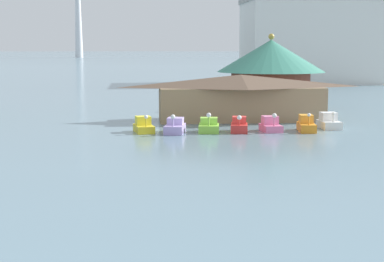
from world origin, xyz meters
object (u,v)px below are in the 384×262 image
(pedal_boat_lavender, at_px, (175,127))
(pedal_boat_red, at_px, (239,126))
(pedal_boat_white, at_px, (329,122))
(pedal_boat_yellow, at_px, (144,126))
(background_building_block, at_px, (311,40))
(pedal_boat_orange, at_px, (306,125))
(boathouse, at_px, (241,96))
(green_roof_pavilion, at_px, (271,69))
(pedal_boat_lime, at_px, (209,126))
(pedal_boat_pink, at_px, (271,125))

(pedal_boat_lavender, height_order, pedal_boat_red, pedal_boat_lavender)
(pedal_boat_white, bearing_deg, pedal_boat_yellow, -89.24)
(pedal_boat_lavender, xyz_separation_m, background_building_block, (31.06, 67.17, 7.90))
(pedal_boat_orange, relative_size, boathouse, 0.18)
(background_building_block, bearing_deg, green_roof_pavilion, -111.31)
(pedal_boat_red, height_order, green_roof_pavilion, green_roof_pavilion)
(pedal_boat_yellow, height_order, pedal_boat_white, pedal_boat_yellow)
(background_building_block, bearing_deg, pedal_boat_lime, -112.82)
(green_roof_pavilion, distance_m, background_building_block, 51.76)
(pedal_boat_pink, xyz_separation_m, green_roof_pavilion, (4.15, 18.81, 4.06))
(pedal_boat_red, bearing_deg, pedal_boat_orange, 98.82)
(pedal_boat_red, distance_m, pedal_boat_white, 8.35)
(background_building_block, bearing_deg, pedal_boat_pink, -108.90)
(background_building_block, bearing_deg, pedal_boat_lavender, -114.82)
(pedal_boat_lime, relative_size, pedal_boat_pink, 1.01)
(pedal_boat_lime, height_order, pedal_boat_red, pedal_boat_lime)
(pedal_boat_lime, distance_m, pedal_boat_red, 2.57)
(pedal_boat_red, bearing_deg, pedal_boat_pink, 102.98)
(pedal_boat_pink, height_order, background_building_block, background_building_block)
(pedal_boat_yellow, relative_size, green_roof_pavilion, 0.22)
(pedal_boat_lavender, distance_m, pedal_boat_lime, 2.87)
(boathouse, relative_size, background_building_block, 0.65)
(pedal_boat_lavender, bearing_deg, background_building_block, 166.34)
(green_roof_pavilion, bearing_deg, pedal_boat_yellow, -128.95)
(pedal_boat_yellow, height_order, pedal_boat_orange, pedal_boat_orange)
(pedal_boat_yellow, xyz_separation_m, pedal_boat_pink, (10.75, -0.37, -0.01))
(pedal_boat_pink, bearing_deg, pedal_boat_red, -90.57)
(pedal_boat_lime, distance_m, green_roof_pavilion, 21.53)
(boathouse, xyz_separation_m, background_building_block, (24.16, 59.07, 6.09))
(pedal_boat_lime, relative_size, boathouse, 0.15)
(pedal_boat_lavender, height_order, pedal_boat_lime, pedal_boat_lime)
(pedal_boat_yellow, distance_m, pedal_boat_lavender, 2.68)
(pedal_boat_lime, bearing_deg, pedal_boat_white, 104.87)
(pedal_boat_orange, bearing_deg, pedal_boat_red, -83.69)
(green_roof_pavilion, height_order, background_building_block, background_building_block)
(pedal_boat_pink, bearing_deg, background_building_block, 157.28)
(pedal_boat_pink, bearing_deg, pedal_boat_lime, -92.62)
(pedal_boat_lime, distance_m, pedal_boat_white, 10.88)
(pedal_boat_lavender, distance_m, pedal_boat_pink, 8.16)
(boathouse, bearing_deg, pedal_boat_white, -44.15)
(background_building_block, bearing_deg, pedal_boat_white, -104.86)
(pedal_boat_white, bearing_deg, pedal_boat_lime, -85.11)
(pedal_boat_lime, distance_m, pedal_boat_orange, 8.33)
(pedal_boat_orange, relative_size, green_roof_pavilion, 0.24)
(pedal_boat_yellow, relative_size, boathouse, 0.16)
(pedal_boat_lime, xyz_separation_m, background_building_block, (28.20, 67.01, 7.92))
(pedal_boat_white, distance_m, background_building_block, 68.34)
(pedal_boat_yellow, xyz_separation_m, pedal_boat_red, (8.02, -0.53, -0.00))
(pedal_boat_orange, distance_m, pedal_boat_white, 2.90)
(pedal_boat_pink, xyz_separation_m, pedal_boat_orange, (3.03, -0.25, 0.03))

